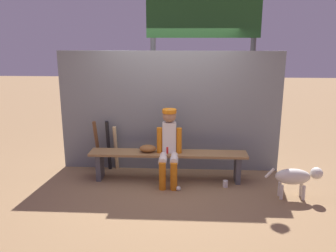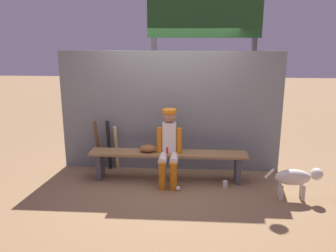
% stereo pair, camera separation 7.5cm
% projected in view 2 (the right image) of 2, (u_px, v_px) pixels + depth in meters
% --- Properties ---
extents(ground_plane, '(30.00, 30.00, 0.00)m').
position_uv_depth(ground_plane, '(168.00, 180.00, 5.94)').
color(ground_plane, olive).
extents(chainlink_fence, '(3.88, 0.03, 2.12)m').
position_uv_depth(chainlink_fence, '(170.00, 112.00, 6.18)').
color(chainlink_fence, slate).
rests_on(chainlink_fence, ground_plane).
extents(dugout_bench, '(2.61, 0.36, 0.49)m').
position_uv_depth(dugout_bench, '(168.00, 158.00, 5.84)').
color(dugout_bench, olive).
rests_on(dugout_bench, ground_plane).
extents(player_seated, '(0.41, 0.55, 1.22)m').
position_uv_depth(player_seated, '(169.00, 144.00, 5.66)').
color(player_seated, silver).
rests_on(player_seated, ground_plane).
extents(baseball_glove, '(0.28, 0.20, 0.12)m').
position_uv_depth(baseball_glove, '(148.00, 148.00, 5.82)').
color(baseball_glove, brown).
rests_on(baseball_glove, dugout_bench).
extents(bat_wood_natural, '(0.08, 0.16, 0.81)m').
position_uv_depth(bat_wood_natural, '(116.00, 148.00, 6.33)').
color(bat_wood_natural, tan).
rests_on(bat_wood_natural, ground_plane).
extents(bat_aluminum_black, '(0.08, 0.15, 0.92)m').
position_uv_depth(bat_aluminum_black, '(109.00, 145.00, 6.29)').
color(bat_aluminum_black, black).
rests_on(bat_aluminum_black, ground_plane).
extents(bat_wood_dark, '(0.11, 0.24, 0.93)m').
position_uv_depth(bat_wood_dark, '(98.00, 146.00, 6.24)').
color(bat_wood_dark, brown).
rests_on(bat_wood_dark, ground_plane).
extents(baseball, '(0.07, 0.07, 0.07)m').
position_uv_depth(baseball, '(178.00, 188.00, 5.51)').
color(baseball, white).
rests_on(baseball, ground_plane).
extents(cup_on_ground, '(0.08, 0.08, 0.11)m').
position_uv_depth(cup_on_ground, '(225.00, 184.00, 5.63)').
color(cup_on_ground, silver).
rests_on(cup_on_ground, ground_plane).
extents(cup_on_bench, '(0.08, 0.08, 0.11)m').
position_uv_depth(cup_on_bench, '(167.00, 150.00, 5.77)').
color(cup_on_bench, red).
rests_on(cup_on_bench, dugout_bench).
extents(scoreboard, '(2.39, 0.27, 3.45)m').
position_uv_depth(scoreboard, '(207.00, 31.00, 6.53)').
color(scoreboard, '#3F3F42').
rests_on(scoreboard, ground_plane).
extents(dog, '(0.84, 0.20, 0.49)m').
position_uv_depth(dog, '(297.00, 178.00, 5.17)').
color(dog, beige).
rests_on(dog, ground_plane).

